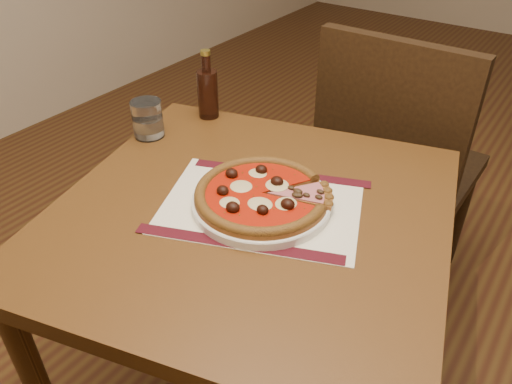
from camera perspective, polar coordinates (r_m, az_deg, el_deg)
table at (r=1.10m, az=-0.60°, el=-6.08°), size 0.97×0.97×0.75m
chair_far at (r=1.65m, az=15.55°, el=3.67°), size 0.46×0.46×0.96m
placemat at (r=1.05m, az=0.62°, el=-1.56°), size 0.49×0.42×0.00m
plate at (r=1.04m, az=0.63°, el=-1.11°), size 0.29×0.29×0.02m
pizza at (r=1.03m, az=0.61°, el=-0.22°), size 0.28×0.28×0.04m
ham_slice at (r=1.04m, az=5.92°, el=-0.09°), size 0.13×0.11×0.02m
water_glass at (r=1.32m, az=-12.28°, el=8.16°), size 0.09×0.09×0.10m
bottle at (r=1.38m, az=-5.54°, el=11.37°), size 0.06×0.06×0.19m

